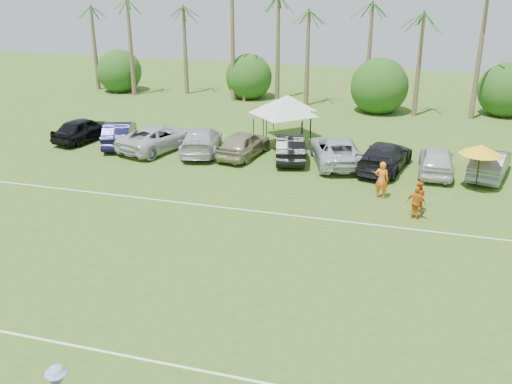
# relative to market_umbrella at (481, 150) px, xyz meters

# --- Properties ---
(field_lines) EXTENTS (80.00, 12.10, 0.01)m
(field_lines) POSITION_rel_market_umbrella_xyz_m (-12.74, -12.17, -2.28)
(field_lines) COLOR white
(field_lines) RESTS_ON ground
(palm_tree_0) EXTENTS (2.40, 2.40, 8.90)m
(palm_tree_0) POSITION_rel_market_umbrella_xyz_m (-34.74, 17.83, 5.20)
(palm_tree_0) COLOR brown
(palm_tree_0) RESTS_ON ground
(palm_tree_1) EXTENTS (2.40, 2.40, 9.90)m
(palm_tree_1) POSITION_rel_market_umbrella_xyz_m (-29.74, 17.83, 6.07)
(palm_tree_1) COLOR brown
(palm_tree_1) RESTS_ON ground
(palm_tree_4) EXTENTS (2.40, 2.40, 8.90)m
(palm_tree_4) POSITION_rel_market_umbrella_xyz_m (-16.74, 17.83, 5.20)
(palm_tree_4) COLOR brown
(palm_tree_4) RESTS_ON ground
(palm_tree_5) EXTENTS (2.40, 2.40, 9.90)m
(palm_tree_5) POSITION_rel_market_umbrella_xyz_m (-12.74, 17.83, 6.07)
(palm_tree_5) COLOR brown
(palm_tree_5) RESTS_ON ground
(palm_tree_8) EXTENTS (2.40, 2.40, 8.90)m
(palm_tree_8) POSITION_rel_market_umbrella_xyz_m (0.26, 17.83, 5.20)
(palm_tree_8) COLOR brown
(palm_tree_8) RESTS_ON ground
(bush_tree_0) EXTENTS (4.00, 4.00, 4.00)m
(bush_tree_0) POSITION_rel_market_umbrella_xyz_m (-31.74, 18.83, -0.49)
(bush_tree_0) COLOR brown
(bush_tree_0) RESTS_ON ground
(bush_tree_1) EXTENTS (4.00, 4.00, 4.00)m
(bush_tree_1) POSITION_rel_market_umbrella_xyz_m (-18.74, 18.83, -0.49)
(bush_tree_1) COLOR brown
(bush_tree_1) RESTS_ON ground
(bush_tree_2) EXTENTS (4.00, 4.00, 4.00)m
(bush_tree_2) POSITION_rel_market_umbrella_xyz_m (-6.74, 18.83, -0.49)
(bush_tree_2) COLOR brown
(bush_tree_2) RESTS_ON ground
(bush_tree_3) EXTENTS (4.00, 4.00, 4.00)m
(bush_tree_3) POSITION_rel_market_umbrella_xyz_m (3.26, 18.83, -0.49)
(bush_tree_3) COLOR brown
(bush_tree_3) RESTS_ON ground
(sideline_player_a) EXTENTS (0.78, 0.58, 1.98)m
(sideline_player_a) POSITION_rel_market_umbrella_xyz_m (-4.86, -2.59, -1.30)
(sideline_player_a) COLOR orange
(sideline_player_a) RESTS_ON ground
(sideline_player_b) EXTENTS (0.79, 0.62, 1.62)m
(sideline_player_b) POSITION_rel_market_umbrella_xyz_m (-2.98, -4.05, -1.48)
(sideline_player_b) COLOR #D15617
(sideline_player_b) RESTS_ON ground
(sideline_player_c) EXTENTS (1.04, 0.68, 1.64)m
(sideline_player_c) POSITION_rel_market_umbrella_xyz_m (-3.03, -4.89, -1.47)
(sideline_player_c) COLOR orange
(sideline_player_c) RESTS_ON ground
(canopy_tent_left) EXTENTS (4.83, 4.83, 3.91)m
(canopy_tent_left) POSITION_rel_market_umbrella_xyz_m (-11.95, 4.85, 1.07)
(canopy_tent_left) COLOR black
(canopy_tent_left) RESTS_ON ground
(canopy_tent_right) EXTENTS (4.29, 4.29, 3.48)m
(canopy_tent_right) POSITION_rel_market_umbrella_xyz_m (-12.27, 7.50, 0.69)
(canopy_tent_right) COLOR black
(canopy_tent_right) RESTS_ON ground
(market_umbrella) EXTENTS (2.29, 2.29, 2.55)m
(market_umbrella) POSITION_rel_market_umbrella_xyz_m (0.00, 0.00, 0.00)
(market_umbrella) COLOR black
(market_umbrella) RESTS_ON ground
(parked_car_0) EXTENTS (2.92, 5.16, 1.66)m
(parked_car_0) POSITION_rel_market_umbrella_xyz_m (-25.59, 2.46, -1.46)
(parked_car_0) COLOR black
(parked_car_0) RESTS_ON ground
(parked_car_1) EXTENTS (3.44, 5.32, 1.66)m
(parked_car_1) POSITION_rel_market_umbrella_xyz_m (-22.65, 2.14, -1.46)
(parked_car_1) COLOR black
(parked_car_1) RESTS_ON ground
(parked_car_2) EXTENTS (4.29, 6.49, 1.66)m
(parked_car_2) POSITION_rel_market_umbrella_xyz_m (-19.71, 1.98, -1.46)
(parked_car_2) COLOR silver
(parked_car_2) RESTS_ON ground
(parked_car_3) EXTENTS (3.65, 6.10, 1.66)m
(parked_car_3) POSITION_rel_market_umbrella_xyz_m (-16.78, 2.23, -1.46)
(parked_car_3) COLOR silver
(parked_car_3) RESTS_ON ground
(parked_car_4) EXTENTS (2.64, 5.09, 1.66)m
(parked_car_4) POSITION_rel_market_umbrella_xyz_m (-13.84, 2.17, -1.46)
(parked_car_4) COLOR gray
(parked_car_4) RESTS_ON ground
(parked_car_5) EXTENTS (2.99, 5.31, 1.66)m
(parked_car_5) POSITION_rel_market_umbrella_xyz_m (-10.91, 2.38, -1.46)
(parked_car_5) COLOR black
(parked_car_5) RESTS_ON ground
(parked_car_6) EXTENTS (4.51, 6.53, 1.66)m
(parked_car_6) POSITION_rel_market_umbrella_xyz_m (-7.97, 2.38, -1.46)
(parked_car_6) COLOR #BBBCC1
(parked_car_6) RESTS_ON ground
(parked_car_7) EXTENTS (3.33, 6.04, 1.66)m
(parked_car_7) POSITION_rel_market_umbrella_xyz_m (-5.04, 2.07, -1.46)
(parked_car_7) COLOR black
(parked_car_7) RESTS_ON ground
(parked_car_8) EXTENTS (1.99, 4.88, 1.66)m
(parked_car_8) POSITION_rel_market_umbrella_xyz_m (-2.10, 2.14, -1.46)
(parked_car_8) COLOR silver
(parked_car_8) RESTS_ON ground
(parked_car_9) EXTENTS (2.86, 5.30, 1.66)m
(parked_car_9) POSITION_rel_market_umbrella_xyz_m (0.84, 2.43, -1.46)
(parked_car_9) COLOR slate
(parked_car_9) RESTS_ON ground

